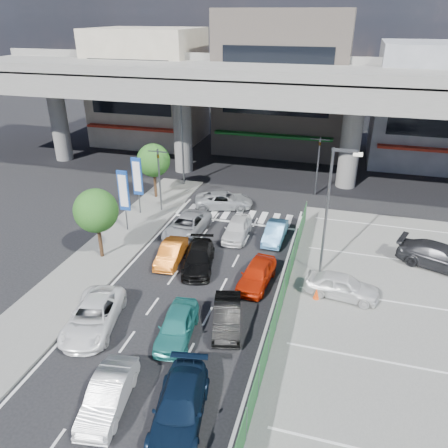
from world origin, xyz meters
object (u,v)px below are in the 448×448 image
(signboard_far, at_px, (137,178))
(traffic_cone, at_px, (316,294))
(crossing_wagon_silver, at_px, (224,200))
(minivan_navy_back, at_px, (180,407))
(traffic_light_left, at_px, (159,165))
(signboard_near, at_px, (124,193))
(parked_sedan_white, at_px, (342,286))
(taxi_teal_mid, at_px, (177,325))
(hatch_black_mid_right, at_px, (227,316))
(taxi_orange_left, at_px, (171,253))
(hatch_white_back_mid, at_px, (108,395))
(tree_near, at_px, (96,211))
(tree_far, at_px, (153,160))
(wagon_silver_front_left, at_px, (187,226))
(parked_sedan_dgrey, at_px, (440,257))
(street_lamp_right, at_px, (331,203))
(traffic_light_right, at_px, (319,152))
(taxi_orange_right, at_px, (257,274))
(sedan_white_front_mid, at_px, (237,228))
(street_lamp_left, at_px, (184,135))
(sedan_white_mid_left, at_px, (93,316))
(sedan_black_mid, at_px, (199,258))
(kei_truck_front_right, at_px, (275,232))

(signboard_far, distance_m, traffic_cone, 16.82)
(crossing_wagon_silver, bearing_deg, minivan_navy_back, 175.98)
(traffic_light_left, bearing_deg, traffic_cone, -33.86)
(signboard_near, bearing_deg, parked_sedan_white, -15.18)
(taxi_teal_mid, distance_m, hatch_black_mid_right, 2.61)
(taxi_orange_left, xyz_separation_m, crossing_wagon_silver, (0.90, 9.27, 0.03))
(signboard_far, xyz_separation_m, crossing_wagon_silver, (6.09, 3.09, -2.41))
(hatch_white_back_mid, height_order, hatch_black_mid_right, hatch_white_back_mid)
(tree_near, distance_m, parked_sedan_white, 15.60)
(tree_far, height_order, wagon_silver_front_left, tree_far)
(parked_sedan_dgrey, bearing_deg, tree_far, 94.78)
(taxi_teal_mid, xyz_separation_m, hatch_black_mid_right, (2.18, 1.43, -0.05))
(street_lamp_right, xyz_separation_m, tree_near, (-14.17, -2.00, -1.38))
(traffic_light_right, distance_m, crossing_wagon_silver, 9.17)
(hatch_black_mid_right, xyz_separation_m, taxi_orange_right, (0.64, 4.25, 0.05))
(tree_near, xyz_separation_m, wagon_silver_front_left, (4.23, 4.70, -2.70))
(traffic_light_right, height_order, crossing_wagon_silver, traffic_light_right)
(signboard_far, xyz_separation_m, tree_far, (-0.20, 3.51, 0.32))
(hatch_white_back_mid, relative_size, sedan_white_front_mid, 0.99)
(street_lamp_left, xyz_separation_m, sedan_white_mid_left, (2.59, -20.43, -4.08))
(traffic_cone, bearing_deg, parked_sedan_dgrey, 37.82)
(sedan_white_mid_left, height_order, hatch_black_mid_right, sedan_white_mid_left)
(parked_sedan_white, distance_m, parked_sedan_dgrey, 7.60)
(tree_near, height_order, taxi_orange_left, tree_near)
(taxi_teal_mid, height_order, sedan_black_mid, taxi_teal_mid)
(street_lamp_left, bearing_deg, taxi_teal_mid, -70.73)
(taxi_teal_mid, distance_m, traffic_cone, 8.15)
(taxi_orange_right, bearing_deg, tree_far, 141.70)
(street_lamp_left, bearing_deg, street_lamp_right, -41.63)
(tree_near, xyz_separation_m, traffic_cone, (14.02, -0.87, -2.99))
(street_lamp_left, relative_size, taxi_teal_mid, 1.98)
(traffic_light_right, xyz_separation_m, parked_sedan_white, (2.87, -15.23, -3.18))
(traffic_light_right, xyz_separation_m, taxi_orange_right, (-2.04, -15.26, -3.25))
(kei_truck_front_right, bearing_deg, hatch_white_back_mid, -102.51)
(signboard_near, distance_m, wagon_silver_front_left, 5.08)
(minivan_navy_back, relative_size, sedan_black_mid, 1.06)
(taxi_orange_right, distance_m, traffic_cone, 3.63)
(street_lamp_right, height_order, sedan_black_mid, street_lamp_right)
(taxi_orange_left, bearing_deg, traffic_cone, -15.10)
(taxi_teal_mid, distance_m, parked_sedan_white, 9.61)
(traffic_cone, bearing_deg, signboard_near, 161.12)
(taxi_orange_right, relative_size, crossing_wagon_silver, 0.86)
(street_lamp_left, xyz_separation_m, sedan_white_front_mid, (7.17, -8.71, -4.08))
(wagon_silver_front_left, xyz_separation_m, parked_sedan_white, (11.14, -4.93, 0.07))
(tree_far, bearing_deg, parked_sedan_white, -33.57)
(taxi_orange_left, distance_m, traffic_cone, 9.58)
(sedan_white_mid_left, xyz_separation_m, parked_sedan_white, (12.10, 6.20, 0.07))
(crossing_wagon_silver, bearing_deg, traffic_light_right, -70.11)
(street_lamp_right, bearing_deg, hatch_white_back_mid, -120.93)
(signboard_far, relative_size, minivan_navy_back, 0.99)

